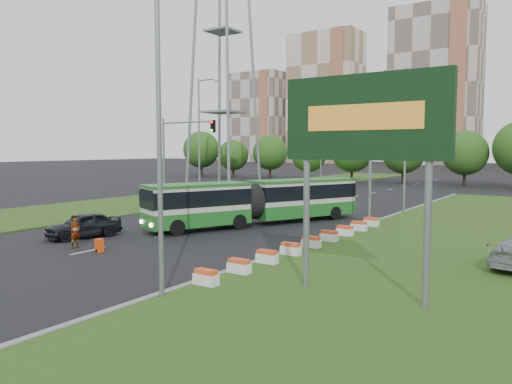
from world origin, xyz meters
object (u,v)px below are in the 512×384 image
Objects in this scene: shopping_trolley at (99,245)px; car_left_near at (84,225)px; traffic_mast_left at (177,149)px; transmission_pylon at (223,15)px; pedestrian at (75,232)px; billboard at (364,127)px; articulated_bus at (255,201)px; traffic_mast_median at (348,149)px; car_left_far at (217,200)px.

car_left_near is at bearing 164.87° from shopping_trolley.
transmission_pylon reaches higher than traffic_mast_left.
billboard is at bearing -95.27° from pedestrian.
pedestrian is (6.16, -14.87, -4.45)m from traffic_mast_left.
traffic_mast_left is 0.49× the size of articulated_bus.
transmission_pylon is at bearing 130.34° from shopping_trolley.
pedestrian is 2.65× the size of shopping_trolley.
traffic_mast_left is at bearing 146.45° from billboard.
traffic_mast_median is 18.26m from car_left_near.
billboard is 11.75× the size of shopping_trolley.
shopping_trolley is at bearing -72.93° from articulated_bus.
traffic_mast_left reaches higher than car_left_far.
car_left_near is (-5.65, -10.30, -0.89)m from articulated_bus.
pedestrian is at bearing -164.40° from shopping_trolley.
transmission_pylon is 43.83m from shopping_trolley.
traffic_mast_median is at bearing 53.22° from articulated_bus.
car_left_far is at bearing 113.19° from car_left_near.
car_left_far is at bearing 122.97° from shopping_trolley.
car_left_far is at bearing 167.01° from articulated_bus.
transmission_pylon is at bearing 133.48° from billboard.
pedestrian reaches higher than car_left_near.
car_left_far is 19.46m from pedestrian.
billboard is 17.68m from traffic_mast_median.
articulated_bus is at bearing -150.37° from traffic_mast_median.
car_left_near is at bearing -66.95° from transmission_pylon.
traffic_mast_median reaches higher than shopping_trolley.
billboard is 4.43× the size of pedestrian.
car_left_far is at bearing 10.17° from pedestrian.
traffic_mast_left is (-22.63, 15.00, -0.81)m from billboard.
car_left_near is 4.79m from shopping_trolley.
traffic_mast_left is at bearing -176.23° from traffic_mast_median.
traffic_mast_median is (-7.47, 16.00, -0.81)m from billboard.
car_left_far is 2.47× the size of pedestrian.
transmission_pylon is 42.91m from pedestrian.
pedestrian is at bearing -81.00° from articulated_bus.
articulated_bus is 9.12× the size of pedestrian.
car_left_near is (3.80, -12.55, -4.58)m from traffic_mast_left.
pedestrian is (-16.47, 0.14, -5.26)m from billboard.
transmission_pylon is at bearing 116.86° from traffic_mast_left.
traffic_mast_median is at bearing 78.41° from shopping_trolley.
transmission_pylon is 64.61× the size of shopping_trolley.
shopping_trolley is (1.86, 0.09, -0.57)m from pedestrian.
traffic_mast_median is 18.78m from pedestrian.
traffic_mast_left is at bearing -114.39° from car_left_far.
billboard is 0.18× the size of transmission_pylon.
transmission_pylon is at bearing 127.04° from car_left_near.
shopping_trolley is at bearing -114.35° from traffic_mast_median.
traffic_mast_median is at bearing -34.35° from pedestrian.
traffic_mast_left is 11.75× the size of shopping_trolley.
articulated_bus is 24.19× the size of shopping_trolley.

